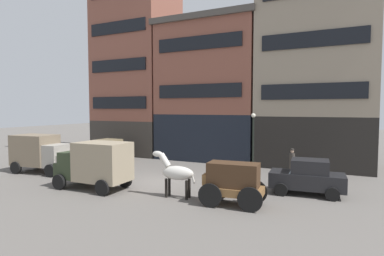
% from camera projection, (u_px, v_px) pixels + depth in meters
% --- Properties ---
extents(ground_plane, '(120.00, 120.00, 0.00)m').
position_uv_depth(ground_plane, '(157.00, 182.00, 19.02)').
color(ground_plane, '#605B56').
extents(building_far_left, '(7.77, 6.42, 17.50)m').
position_uv_depth(building_far_left, '(137.00, 65.00, 31.29)').
color(building_far_left, '#38332D').
rests_on(building_far_left, ground_plane).
extents(building_center_left, '(9.18, 6.42, 12.16)m').
position_uv_depth(building_center_left, '(212.00, 90.00, 27.94)').
color(building_center_left, black).
rests_on(building_center_left, ground_plane).
extents(building_center_right, '(8.75, 6.42, 15.02)m').
position_uv_depth(building_center_right, '(315.00, 68.00, 24.11)').
color(building_center_right, black).
rests_on(building_center_right, ground_plane).
extents(cargo_wagon, '(3.01, 1.73, 1.98)m').
position_uv_depth(cargo_wagon, '(232.00, 181.00, 14.30)').
color(cargo_wagon, brown).
rests_on(cargo_wagon, ground_plane).
extents(draft_horse, '(2.35, 0.73, 2.30)m').
position_uv_depth(draft_horse, '(176.00, 172.00, 15.57)').
color(draft_horse, beige).
rests_on(draft_horse, ground_plane).
extents(delivery_truck_near, '(4.49, 2.48, 2.62)m').
position_uv_depth(delivery_truck_near, '(42.00, 152.00, 21.62)').
color(delivery_truck_near, gray).
rests_on(delivery_truck_near, ground_plane).
extents(delivery_truck_far, '(4.39, 2.22, 2.62)m').
position_uv_depth(delivery_truck_far, '(95.00, 163.00, 17.24)').
color(delivery_truck_far, '#2D3823').
rests_on(delivery_truck_far, ground_plane).
extents(sedan_dark, '(3.80, 2.07, 1.83)m').
position_uv_depth(sedan_dark, '(307.00, 177.00, 16.16)').
color(sedan_dark, black).
rests_on(sedan_dark, ground_plane).
extents(sedan_light, '(3.71, 1.87, 1.83)m').
position_uv_depth(sedan_light, '(108.00, 150.00, 26.71)').
color(sedan_light, '#7A6B4C').
rests_on(sedan_light, ground_plane).
extents(pedestrian_officer, '(0.48, 0.48, 1.79)m').
position_uv_depth(pedestrian_officer, '(292.00, 161.00, 20.78)').
color(pedestrian_officer, '#38332D').
rests_on(pedestrian_officer, ground_plane).
extents(streetlamp_curbside, '(0.32, 0.32, 4.12)m').
position_uv_depth(streetlamp_curbside, '(253.00, 133.00, 22.37)').
color(streetlamp_curbside, black).
rests_on(streetlamp_curbside, ground_plane).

